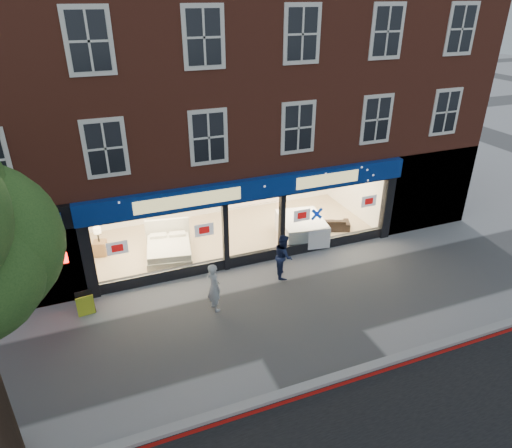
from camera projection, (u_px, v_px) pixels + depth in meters
ground at (290, 311)px, 13.92m from camera, size 120.00×120.00×0.00m
kerb_line at (344, 383)px, 11.34m from camera, size 60.00×0.10×0.01m
kerb_stone at (340, 376)px, 11.48m from camera, size 60.00×0.25×0.12m
showroom_floor at (235, 234)px, 18.25m from camera, size 11.00×4.50×0.10m
building at (215, 55)px, 16.65m from camera, size 19.00×8.26×10.30m
display_bed at (169, 249)px, 16.52m from camera, size 1.91×2.20×1.10m
bedside_table at (100, 248)px, 16.63m from camera, size 0.55×0.55×0.55m
mattress_stack at (301, 228)px, 17.77m from camera, size 1.95×2.31×0.81m
sofa at (329, 223)px, 18.49m from camera, size 1.78×1.25×0.49m
a_board at (85, 304)px, 13.60m from camera, size 0.54×0.37×0.78m
pedestrian_grey at (214, 287)px, 13.69m from camera, size 0.50×0.65×1.59m
pedestrian_blue at (283, 256)px, 15.35m from camera, size 0.77×0.89×1.56m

